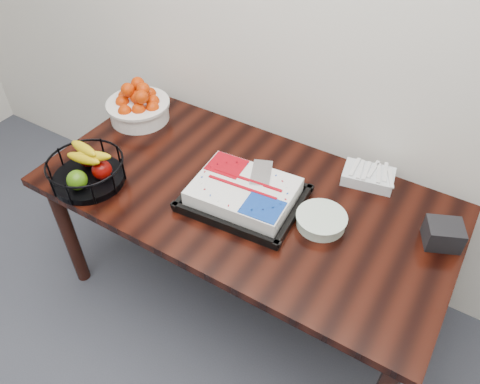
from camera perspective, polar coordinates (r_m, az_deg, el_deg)
The scene contains 7 objects.
table at distance 2.09m, azimuth 0.45°, elevation -1.76°, with size 1.80×0.90×0.75m.
cake_tray at distance 1.96m, azimuth 0.47°, elevation -0.24°, with size 0.50×0.41×0.10m.
tangerine_bowl at distance 2.48m, azimuth -12.33°, elevation 10.43°, with size 0.32×0.32×0.20m.
fruit_basket at distance 2.14m, azimuth -18.25°, elevation 2.70°, with size 0.33×0.33×0.18m.
plate_stack at distance 1.90m, azimuth 9.86°, elevation -3.42°, with size 0.21×0.21×0.05m.
fork_bag at distance 2.14m, azimuth 15.37°, elevation 1.88°, with size 0.24×0.18×0.06m.
napkin_box at distance 1.96m, azimuth 23.53°, elevation -4.74°, with size 0.13×0.11×0.10m, color black.
Camera 1 is at (0.76, 0.73, 2.14)m, focal length 35.00 mm.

